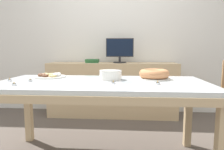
{
  "coord_description": "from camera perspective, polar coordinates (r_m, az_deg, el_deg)",
  "views": [
    {
      "loc": [
        0.22,
        -1.75,
        1.03
      ],
      "look_at": [
        0.09,
        -0.01,
        0.82
      ],
      "focal_mm": 32.0,
      "sensor_mm": 36.0,
      "label": 1
    }
  ],
  "objects": [
    {
      "name": "cake_chocolate_round",
      "position": [
        1.96,
        11.95,
        0.19
      ],
      "size": [
        0.3,
        0.3,
        0.09
      ],
      "color": "silver",
      "rests_on": "dining_table"
    },
    {
      "name": "tealight_left_edge",
      "position": [
        1.76,
        -26.18,
        -2.38
      ],
      "size": [
        0.04,
        0.04,
        0.04
      ],
      "color": "silver",
      "rests_on": "dining_table"
    },
    {
      "name": "dining_table",
      "position": [
        1.8,
        -3.0,
        -4.57
      ],
      "size": [
        1.9,
        0.88,
        0.76
      ],
      "color": "silver",
      "rests_on": "ground"
    },
    {
      "name": "wall_back",
      "position": [
        3.42,
        0.45,
        11.51
      ],
      "size": [
        8.0,
        0.1,
        2.6
      ],
      "primitive_type": "cube",
      "color": "white",
      "rests_on": "ground"
    },
    {
      "name": "computer_monitor",
      "position": [
        3.1,
        2.22,
        6.98
      ],
      "size": [
        0.42,
        0.2,
        0.38
      ],
      "color": "#262628",
      "rests_on": "sideboard"
    },
    {
      "name": "tealight_right_edge",
      "position": [
        2.01,
        -27.17,
        -1.34
      ],
      "size": [
        0.04,
        0.04,
        0.04
      ],
      "color": "silver",
      "rests_on": "dining_table"
    },
    {
      "name": "tealight_near_front",
      "position": [
        1.91,
        -22.33,
        -1.46
      ],
      "size": [
        0.04,
        0.04,
        0.04
      ],
      "color": "silver",
      "rests_on": "dining_table"
    },
    {
      "name": "sideboard",
      "position": [
        3.17,
        0.08,
        -4.11
      ],
      "size": [
        1.99,
        0.44,
        0.84
      ],
      "color": "#D1B284",
      "rests_on": "ground"
    },
    {
      "name": "plate_stack",
      "position": [
        1.89,
        -0.43,
        0.02
      ],
      "size": [
        0.21,
        0.21,
        0.09
      ],
      "color": "silver",
      "rests_on": "dining_table"
    },
    {
      "name": "tealight_centre",
      "position": [
        1.67,
        12.91,
        -2.31
      ],
      "size": [
        0.04,
        0.04,
        0.04
      ],
      "color": "silver",
      "rests_on": "dining_table"
    },
    {
      "name": "pastry_platter",
      "position": [
        2.15,
        -17.32,
        -0.24
      ],
      "size": [
        0.33,
        0.33,
        0.04
      ],
      "color": "silver",
      "rests_on": "dining_table"
    },
    {
      "name": "tealight_near_cakes",
      "position": [
        1.64,
        0.37,
        -2.25
      ],
      "size": [
        0.04,
        0.04,
        0.04
      ],
      "color": "silver",
      "rests_on": "dining_table"
    },
    {
      "name": "book_stack",
      "position": [
        3.15,
        -5.65,
        4.02
      ],
      "size": [
        0.2,
        0.18,
        0.06
      ],
      "color": "#2D6638",
      "rests_on": "sideboard"
    }
  ]
}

